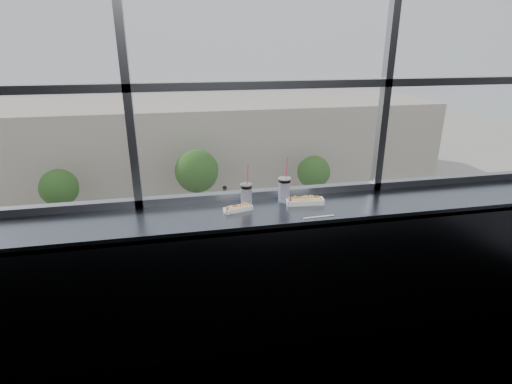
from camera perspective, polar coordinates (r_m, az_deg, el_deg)
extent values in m
plane|color=black|center=(3.55, 1.10, -8.99)|extent=(6.00, 0.00, 6.00)
plane|color=silver|center=(3.11, 1.24, 20.58)|extent=(6.00, 0.00, 6.00)
cube|color=slate|center=(3.08, 2.30, -2.98)|extent=(6.00, 0.55, 0.06)
cube|color=slate|center=(3.11, 3.33, -13.67)|extent=(6.00, 0.04, 1.04)
cube|color=white|center=(3.03, -2.55, -2.65)|extent=(0.23, 0.12, 0.01)
cube|color=white|center=(3.03, -2.55, -2.39)|extent=(0.23, 0.12, 0.03)
cylinder|color=tan|center=(3.03, -2.55, -2.27)|extent=(0.18, 0.08, 0.04)
cylinder|color=#9A4232|center=(3.02, -2.56, -2.09)|extent=(0.18, 0.07, 0.03)
cube|color=white|center=(3.18, 7.00, -1.66)|extent=(0.30, 0.13, 0.01)
cube|color=white|center=(3.17, 7.02, -1.33)|extent=(0.30, 0.13, 0.04)
cylinder|color=tan|center=(3.17, 7.03, -1.19)|extent=(0.23, 0.07, 0.05)
cylinder|color=#9A4232|center=(3.17, 7.04, -0.96)|extent=(0.24, 0.06, 0.03)
cylinder|color=white|center=(3.09, -1.39, -0.52)|extent=(0.09, 0.09, 0.17)
cylinder|color=black|center=(3.07, -1.40, 0.81)|extent=(0.09, 0.09, 0.02)
cylinder|color=silver|center=(3.06, -1.41, 1.06)|extent=(0.09, 0.09, 0.01)
cylinder|color=#F3355B|center=(3.03, -1.17, 2.41)|extent=(0.01, 0.05, 0.18)
cylinder|color=white|center=(3.19, 4.07, 0.26)|extent=(0.09, 0.09, 0.19)
cylinder|color=black|center=(3.16, 4.10, 1.68)|extent=(0.10, 0.10, 0.02)
cylinder|color=silver|center=(3.16, 4.11, 1.94)|extent=(0.10, 0.10, 0.01)
cylinder|color=#F3355B|center=(3.13, 4.42, 3.38)|extent=(0.01, 0.05, 0.20)
cylinder|color=white|center=(2.95, 8.98, -3.52)|extent=(0.24, 0.02, 0.01)
ellipsoid|color=silver|center=(2.99, -3.94, -2.88)|extent=(0.09, 0.06, 0.02)
plane|color=#A5A194|center=(48.38, -10.52, 4.02)|extent=(120.00, 120.00, 0.00)
cube|color=black|center=(26.57, -8.82, -9.89)|extent=(80.00, 10.00, 0.06)
cube|color=#A5A194|center=(33.74, -9.65, -3.16)|extent=(80.00, 6.00, 0.04)
cube|color=#BCAC98|center=(42.06, -10.62, 7.20)|extent=(50.00, 14.00, 8.00)
imported|color=maroon|center=(22.58, -11.51, -12.76)|extent=(2.93, 6.48, 2.13)
imported|color=#B6B7B5|center=(32.13, 11.89, -2.51)|extent=(3.00, 6.21, 2.01)
imported|color=#9B2000|center=(29.67, -9.15, -4.35)|extent=(2.96, 6.06, 1.96)
imported|color=navy|center=(27.71, 25.68, -7.77)|extent=(3.61, 7.05, 2.25)
imported|color=beige|center=(24.06, 10.53, -10.34)|extent=(3.04, 6.72, 2.20)
imported|color=black|center=(30.95, -27.83, -5.20)|extent=(3.11, 6.90, 2.26)
imported|color=black|center=(23.36, -25.49, -13.28)|extent=(2.92, 6.53, 2.15)
imported|color=#66605B|center=(35.07, 6.36, -0.33)|extent=(0.64, 0.85, 1.92)
imported|color=#66605B|center=(34.62, -4.49, -0.30)|extent=(0.73, 0.98, 2.20)
cylinder|color=#47382B|center=(34.48, -25.80, -2.55)|extent=(0.22, 0.22, 2.16)
sphere|color=#30661C|center=(33.83, -26.31, 0.55)|extent=(2.89, 2.89, 2.89)
cylinder|color=#47382B|center=(33.28, -8.25, -0.99)|extent=(0.26, 0.26, 2.64)
sphere|color=#30661C|center=(32.49, -8.46, 2.99)|extent=(3.52, 3.52, 3.52)
cylinder|color=#47382B|center=(35.27, 8.08, -0.18)|extent=(0.21, 0.21, 2.13)
sphere|color=#30661C|center=(34.64, 8.23, 2.84)|extent=(2.84, 2.84, 2.84)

